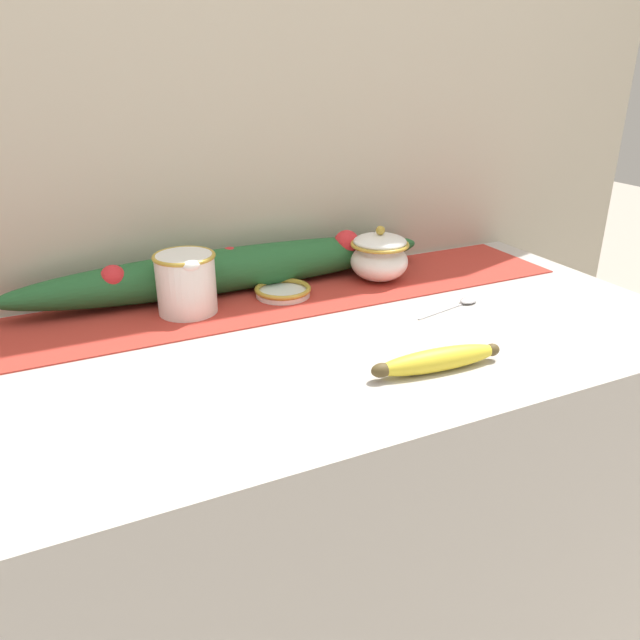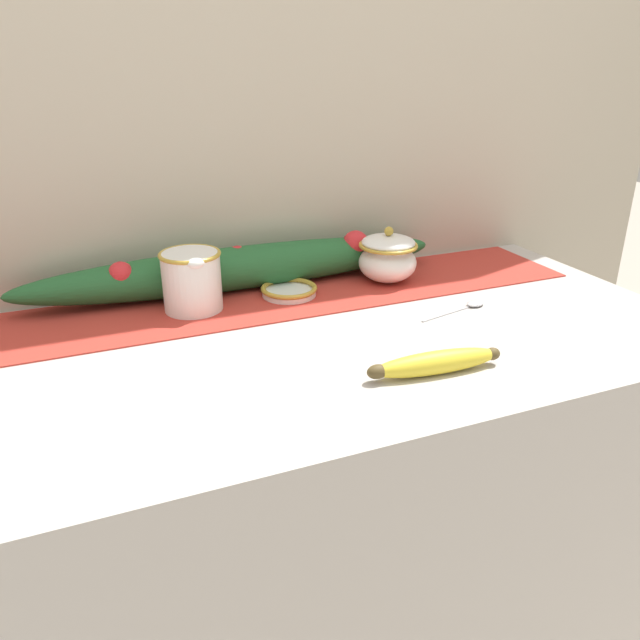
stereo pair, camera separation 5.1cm
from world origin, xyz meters
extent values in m
cube|color=#B7B2AD|center=(0.00, 0.00, 0.47)|extent=(1.53, 0.69, 0.94)
cube|color=#B7AD99|center=(0.00, 0.36, 1.20)|extent=(2.33, 0.04, 2.40)
cube|color=#B23328|center=(0.00, 0.21, 0.94)|extent=(1.41, 0.25, 0.00)
cylinder|color=white|center=(-0.12, 0.21, 1.00)|extent=(0.11, 0.11, 0.12)
torus|color=#B79333|center=(-0.12, 0.21, 1.05)|extent=(0.12, 0.12, 0.01)
torus|color=white|center=(-0.12, 0.28, 1.01)|extent=(0.06, 0.01, 0.06)
ellipsoid|color=white|center=(-0.12, 0.16, 1.05)|extent=(0.03, 0.02, 0.02)
ellipsoid|color=white|center=(0.31, 0.21, 0.98)|extent=(0.13, 0.13, 0.08)
torus|color=#B79333|center=(0.31, 0.21, 1.02)|extent=(0.13, 0.13, 0.01)
ellipsoid|color=white|center=(0.31, 0.21, 1.03)|extent=(0.12, 0.12, 0.03)
sphere|color=#B79333|center=(0.31, 0.21, 1.05)|extent=(0.02, 0.02, 0.02)
cylinder|color=white|center=(0.08, 0.21, 0.95)|extent=(0.11, 0.11, 0.01)
torus|color=#B79333|center=(0.08, 0.21, 0.96)|extent=(0.12, 0.12, 0.01)
ellipsoid|color=yellow|center=(0.18, -0.20, 0.96)|extent=(0.22, 0.06, 0.04)
ellipsoid|color=brown|center=(0.08, -0.19, 0.96)|extent=(0.04, 0.03, 0.02)
ellipsoid|color=brown|center=(0.28, -0.21, 0.96)|extent=(0.03, 0.02, 0.02)
cube|color=#B7B7BC|center=(0.33, 0.00, 0.94)|extent=(0.12, 0.03, 0.00)
ellipsoid|color=#B7B7BC|center=(0.41, 0.02, 0.94)|extent=(0.04, 0.04, 0.01)
ellipsoid|color=#235B2D|center=(0.00, 0.29, 0.99)|extent=(0.91, 0.10, 0.09)
sphere|color=red|center=(-0.24, 0.27, 1.01)|extent=(0.05, 0.05, 0.05)
sphere|color=red|center=(0.00, 0.29, 1.00)|extent=(0.07, 0.07, 0.07)
sphere|color=red|center=(0.27, 0.28, 1.01)|extent=(0.06, 0.06, 0.06)
camera|label=1|loc=(-0.37, -0.91, 1.40)|focal=35.00mm
camera|label=2|loc=(-0.32, -0.93, 1.40)|focal=35.00mm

